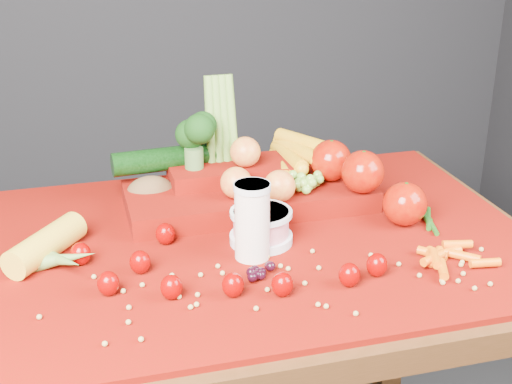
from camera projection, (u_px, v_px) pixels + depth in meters
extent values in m
cube|color=#341D0B|center=(259.00, 254.00, 1.41)|extent=(1.10, 0.80, 0.05)
cube|color=#341D0B|center=(33.00, 353.00, 1.73)|extent=(0.06, 0.06, 0.70)
cube|color=#341D0B|center=(394.00, 298.00, 1.97)|extent=(0.06, 0.06, 0.70)
cube|color=#650403|center=(259.00, 240.00, 1.40)|extent=(1.05, 0.75, 0.01)
cylinder|color=silver|center=(252.00, 221.00, 1.29)|extent=(0.06, 0.06, 0.15)
cylinder|color=silver|center=(252.00, 187.00, 1.27)|extent=(0.07, 0.07, 0.01)
cylinder|color=silver|center=(261.00, 238.00, 1.37)|extent=(0.12, 0.12, 0.02)
cylinder|color=pink|center=(261.00, 223.00, 1.36)|extent=(0.11, 0.11, 0.05)
cylinder|color=silver|center=(261.00, 213.00, 1.35)|extent=(0.12, 0.12, 0.01)
ellipsoid|color=#7D0100|center=(140.00, 262.00, 1.26)|extent=(0.04, 0.04, 0.04)
cone|color=#13410B|center=(139.00, 252.00, 1.25)|extent=(0.03, 0.03, 0.01)
ellipsoid|color=#7D0100|center=(108.00, 283.00, 1.19)|extent=(0.04, 0.04, 0.04)
cone|color=#13410B|center=(107.00, 273.00, 1.18)|extent=(0.03, 0.03, 0.01)
ellipsoid|color=#7D0100|center=(171.00, 287.00, 1.18)|extent=(0.04, 0.04, 0.04)
cone|color=#13410B|center=(171.00, 276.00, 1.17)|extent=(0.03, 0.03, 0.01)
ellipsoid|color=#7D0100|center=(233.00, 285.00, 1.19)|extent=(0.04, 0.04, 0.04)
cone|color=#13410B|center=(233.00, 274.00, 1.18)|extent=(0.03, 0.03, 0.01)
ellipsoid|color=#7D0100|center=(282.00, 284.00, 1.19)|extent=(0.04, 0.04, 0.04)
cone|color=#13410B|center=(283.00, 274.00, 1.18)|extent=(0.03, 0.03, 0.01)
ellipsoid|color=#7D0100|center=(349.00, 275.00, 1.22)|extent=(0.04, 0.04, 0.04)
cone|color=#13410B|center=(350.00, 264.00, 1.21)|extent=(0.03, 0.03, 0.01)
ellipsoid|color=#7D0100|center=(165.00, 234.00, 1.36)|extent=(0.04, 0.04, 0.04)
cone|color=#13410B|center=(165.00, 224.00, 1.35)|extent=(0.03, 0.03, 0.01)
ellipsoid|color=#7D0100|center=(81.00, 254.00, 1.29)|extent=(0.04, 0.04, 0.04)
cone|color=#13410B|center=(80.00, 244.00, 1.28)|extent=(0.03, 0.03, 0.01)
ellipsoid|color=#7D0100|center=(377.00, 265.00, 1.25)|extent=(0.04, 0.04, 0.04)
cone|color=#13410B|center=(378.00, 255.00, 1.24)|extent=(0.03, 0.03, 0.01)
cylinder|color=gold|center=(46.00, 245.00, 1.31)|extent=(0.15, 0.18, 0.06)
ellipsoid|color=#51381F|center=(151.00, 192.00, 1.51)|extent=(0.10, 0.07, 0.07)
cube|color=#650403|center=(249.00, 196.00, 1.52)|extent=(0.52, 0.22, 0.04)
cube|color=#650403|center=(234.00, 171.00, 1.55)|extent=(0.28, 0.12, 0.03)
sphere|color=#9A1C05|center=(363.00, 172.00, 1.47)|extent=(0.09, 0.09, 0.09)
sphere|color=#9A1C05|center=(405.00, 204.00, 1.43)|extent=(0.09, 0.09, 0.09)
sphere|color=#9A1C05|center=(331.00, 160.00, 1.53)|extent=(0.09, 0.09, 0.09)
sphere|color=#C34221|center=(236.00, 183.00, 1.45)|extent=(0.07, 0.07, 0.07)
sphere|color=#C34221|center=(279.00, 186.00, 1.43)|extent=(0.07, 0.07, 0.07)
sphere|color=#C34221|center=(245.00, 152.00, 1.52)|extent=(0.07, 0.07, 0.07)
cylinder|color=#C78608|center=(280.00, 164.00, 1.59)|extent=(0.06, 0.16, 0.04)
cylinder|color=#C78608|center=(289.00, 157.00, 1.59)|extent=(0.04, 0.16, 0.04)
cylinder|color=#C78608|center=(297.00, 150.00, 1.59)|extent=(0.07, 0.16, 0.04)
cylinder|color=#C78608|center=(304.00, 143.00, 1.59)|extent=(0.10, 0.16, 0.04)
cylinder|color=#3F662D|center=(194.00, 158.00, 1.51)|extent=(0.04, 0.04, 0.04)
cylinder|color=olive|center=(210.00, 127.00, 1.54)|extent=(0.03, 0.06, 0.22)
cylinder|color=olive|center=(218.00, 126.00, 1.54)|extent=(0.02, 0.06, 0.22)
cylinder|color=olive|center=(225.00, 126.00, 1.55)|extent=(0.02, 0.06, 0.22)
cylinder|color=olive|center=(232.00, 125.00, 1.55)|extent=(0.03, 0.06, 0.22)
cylinder|color=black|center=(167.00, 159.00, 1.54)|extent=(0.24, 0.07, 0.05)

